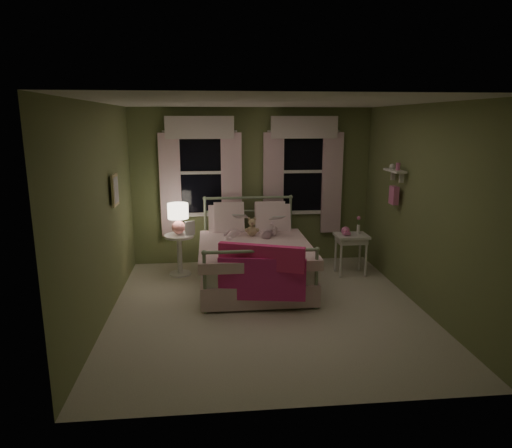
{
  "coord_description": "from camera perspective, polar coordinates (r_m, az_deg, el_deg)",
  "views": [
    {
      "loc": [
        -0.7,
        -5.49,
        2.4
      ],
      "look_at": [
        -0.09,
        0.59,
        1.0
      ],
      "focal_mm": 32.0,
      "sensor_mm": 36.0,
      "label": 1
    }
  ],
  "objects": [
    {
      "name": "window_right",
      "position": [
        7.71,
        5.9,
        7.05
      ],
      "size": [
        1.34,
        0.13,
        1.96
      ],
      "color": "black",
      "rests_on": "room_shell"
    },
    {
      "name": "pink_throw",
      "position": [
        5.72,
        0.69,
        -5.32
      ],
      "size": [
        1.09,
        0.48,
        0.71
      ],
      "color": "#FE317D",
      "rests_on": "bed"
    },
    {
      "name": "child_left",
      "position": [
        7.01,
        -2.91,
        1.0
      ],
      "size": [
        0.32,
        0.25,
        0.77
      ],
      "primitive_type": "imported",
      "rotation": [
        0.0,
        0.0,
        2.87
      ],
      "color": "#F7D1DD",
      "rests_on": "bed"
    },
    {
      "name": "nightstand_left",
      "position": [
        7.26,
        -9.55,
        -3.1
      ],
      "size": [
        0.46,
        0.46,
        0.65
      ],
      "color": "white",
      "rests_on": "ground"
    },
    {
      "name": "table_lamp",
      "position": [
        7.14,
        -9.71,
        1.03
      ],
      "size": [
        0.32,
        0.32,
        0.48
      ],
      "color": "pink",
      "rests_on": "nightstand_left"
    },
    {
      "name": "window_left",
      "position": [
        7.56,
        -6.92,
        6.9
      ],
      "size": [
        1.34,
        0.13,
        1.96
      ],
      "color": "black",
      "rests_on": "room_shell"
    },
    {
      "name": "nightstand_right",
      "position": [
        7.3,
        11.82,
        -2.05
      ],
      "size": [
        0.5,
        0.4,
        0.64
      ],
      "color": "white",
      "rests_on": "ground"
    },
    {
      "name": "pink_toy",
      "position": [
        7.23,
        11.13,
        -0.87
      ],
      "size": [
        0.14,
        0.18,
        0.14
      ],
      "color": "pink",
      "rests_on": "nightstand_right"
    },
    {
      "name": "child_right",
      "position": [
        7.06,
        1.63,
        1.0
      ],
      "size": [
        0.43,
        0.38,
        0.75
      ],
      "primitive_type": "imported",
      "rotation": [
        0.0,
        0.0,
        2.84
      ],
      "color": "#F7D1DD",
      "rests_on": "bed"
    },
    {
      "name": "book_left",
      "position": [
        6.76,
        -2.81,
        0.62
      ],
      "size": [
        0.22,
        0.16,
        0.26
      ],
      "primitive_type": "imported",
      "rotation": [
        1.22,
        0.0,
        -0.25
      ],
      "color": "beige",
      "rests_on": "child_left"
    },
    {
      "name": "wall_shelf",
      "position": [
        6.77,
        16.92,
        4.91
      ],
      "size": [
        0.15,
        0.5,
        0.6
      ],
      "color": "white",
      "rests_on": "room_shell"
    },
    {
      "name": "room_shell",
      "position": [
        5.64,
        1.48,
        1.65
      ],
      "size": [
        4.2,
        4.2,
        4.2
      ],
      "color": "silver",
      "rests_on": "ground"
    },
    {
      "name": "bud_vase",
      "position": [
        7.33,
        12.69,
        -0.11
      ],
      "size": [
        0.06,
        0.06,
        0.28
      ],
      "color": "white",
      "rests_on": "nightstand_right"
    },
    {
      "name": "book_right",
      "position": [
        6.82,
        1.9,
        0.37
      ],
      "size": [
        0.21,
        0.13,
        0.26
      ],
      "primitive_type": "imported",
      "rotation": [
        1.22,
        0.0,
        0.13
      ],
      "color": "beige",
      "rests_on": "child_right"
    },
    {
      "name": "framed_picture",
      "position": [
        6.28,
        -17.21,
        4.08
      ],
      "size": [
        0.03,
        0.32,
        0.42
      ],
      "color": "beige",
      "rests_on": "room_shell"
    },
    {
      "name": "book_nightstand",
      "position": [
        7.12,
        -8.86,
        -1.41
      ],
      "size": [
        0.23,
        0.27,
        0.02
      ],
      "primitive_type": "imported",
      "rotation": [
        0.0,
        0.0,
        0.35
      ],
      "color": "beige",
      "rests_on": "nightstand_left"
    },
    {
      "name": "teddy_bear",
      "position": [
        6.91,
        -0.51,
        -0.56
      ],
      "size": [
        0.22,
        0.17,
        0.29
      ],
      "color": "tan",
      "rests_on": "bed"
    },
    {
      "name": "bed",
      "position": [
        6.76,
        -0.3,
        -4.43
      ],
      "size": [
        1.58,
        2.04,
        1.18
      ],
      "color": "white",
      "rests_on": "ground"
    }
  ]
}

